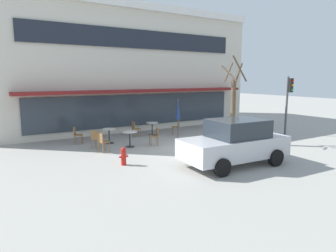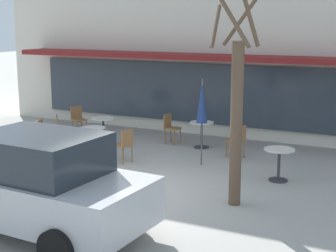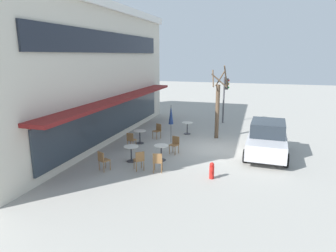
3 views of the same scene
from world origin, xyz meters
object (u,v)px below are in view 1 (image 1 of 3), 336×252
at_px(patio_umbrella_green_folded, 178,109).
at_px(cafe_chair_5, 102,141).
at_px(cafe_table_mid_patio, 152,127).
at_px(cafe_chair_4, 96,138).
at_px(cafe_table_near_wall, 109,133).
at_px(traffic_light_pole, 289,96).
at_px(cafe_chair_1, 177,126).
at_px(cafe_chair_2, 135,128).
at_px(fire_hydrant, 124,156).
at_px(cafe_table_by_tree, 130,137).
at_px(cafe_chair_3, 77,134).
at_px(street_tree, 233,106).
at_px(parked_sedan, 235,142).
at_px(cafe_table_streetside, 213,128).
at_px(cafe_chair_0, 155,135).

distance_m(patio_umbrella_green_folded, cafe_chair_5, 4.74).
xyz_separation_m(cafe_table_mid_patio, cafe_chair_4, (-3.88, -1.54, 0.01)).
bearing_deg(cafe_table_near_wall, traffic_light_pole, -18.79).
bearing_deg(cafe_chair_1, cafe_chair_2, 162.97).
relative_size(cafe_table_near_wall, cafe_chair_2, 0.85).
bearing_deg(cafe_chair_4, fire_hydrant, -89.50).
relative_size(cafe_table_near_wall, cafe_table_by_tree, 1.00).
height_order(patio_umbrella_green_folded, cafe_chair_5, patio_umbrella_green_folded).
relative_size(cafe_chair_2, cafe_chair_3, 1.00).
distance_m(cafe_table_near_wall, cafe_chair_1, 4.22).
height_order(cafe_table_mid_patio, street_tree, street_tree).
bearing_deg(cafe_chair_2, fire_hydrant, -120.14).
xyz_separation_m(cafe_table_mid_patio, parked_sedan, (-0.18, -6.91, 0.36)).
distance_m(cafe_table_streetside, cafe_chair_1, 2.14).
bearing_deg(cafe_chair_2, cafe_table_near_wall, -156.05).
bearing_deg(cafe_table_streetside, traffic_light_pole, -25.66).
bearing_deg(cafe_chair_2, cafe_chair_5, -138.55).
height_order(patio_umbrella_green_folded, cafe_chair_1, patio_umbrella_green_folded).
xyz_separation_m(cafe_chair_3, traffic_light_pole, (11.16, -4.01, 1.77)).
xyz_separation_m(cafe_table_near_wall, cafe_chair_3, (-1.45, 0.71, 0.01)).
xyz_separation_m(cafe_table_mid_patio, fire_hydrant, (-3.85, -4.72, -0.16)).
bearing_deg(cafe_chair_2, street_tree, -50.07).
bearing_deg(traffic_light_pole, parked_sedan, -157.57).
bearing_deg(street_tree, cafe_table_near_wall, 148.01).
bearing_deg(traffic_light_pole, cafe_table_mid_patio, 149.28).
bearing_deg(fire_hydrant, cafe_chair_3, 96.34).
relative_size(cafe_chair_0, cafe_chair_3, 1.00).
relative_size(cafe_chair_0, cafe_chair_1, 1.00).
height_order(parked_sedan, traffic_light_pole, traffic_light_pole).
height_order(cafe_table_by_tree, street_tree, street_tree).
height_order(cafe_chair_5, traffic_light_pole, traffic_light_pole).
bearing_deg(cafe_chair_1, fire_hydrant, -141.57).
height_order(cafe_chair_1, cafe_chair_5, same).
height_order(cafe_chair_3, street_tree, street_tree).
distance_m(cafe_chair_4, cafe_chair_5, 0.84).
distance_m(patio_umbrella_green_folded, parked_sedan, 5.38).
distance_m(cafe_table_streetside, patio_umbrella_green_folded, 2.45).
height_order(cafe_table_near_wall, fire_hydrant, cafe_table_near_wall).
bearing_deg(cafe_chair_2, cafe_chair_3, -177.93).
bearing_deg(street_tree, cafe_chair_1, 108.10).
distance_m(cafe_table_by_tree, street_tree, 5.38).
height_order(cafe_chair_0, cafe_chair_4, same).
bearing_deg(street_tree, cafe_chair_4, 158.11).
height_order(cafe_table_near_wall, cafe_chair_3, cafe_chair_3).
relative_size(cafe_chair_0, cafe_chair_2, 1.00).
distance_m(cafe_table_near_wall, cafe_chair_0, 2.42).
bearing_deg(patio_umbrella_green_folded, cafe_table_near_wall, 165.68).
distance_m(cafe_table_streetside, fire_hydrant, 7.16).
bearing_deg(cafe_table_streetside, fire_hydrant, -158.81).
height_order(cafe_chair_5, fire_hydrant, cafe_chair_5).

